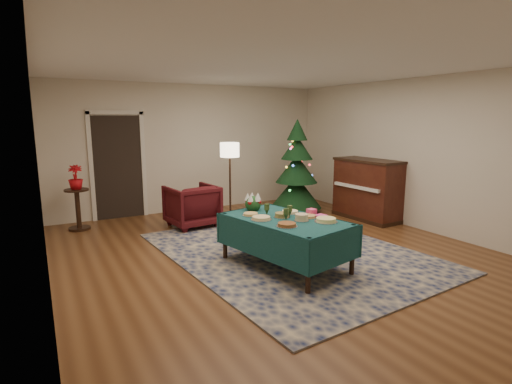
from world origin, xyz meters
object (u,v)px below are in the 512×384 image
buffet_table (285,228)px  floor_lamp (230,155)px  side_table (78,210)px  christmas_tree (297,171)px  armchair (192,204)px  piano (367,190)px  gift_box (311,212)px  potted_plant (76,182)px

buffet_table → floor_lamp: size_ratio=1.25×
side_table → christmas_tree: 4.34m
armchair → piano: (3.25, -1.14, 0.15)m
gift_box → christmas_tree: (1.58, 2.65, 0.17)m
gift_box → piano: 2.86m
gift_box → potted_plant: potted_plant is taller
buffet_table → piano: 3.21m
gift_box → potted_plant: size_ratio=0.25×
potted_plant → christmas_tree: (4.24, -0.73, 0.02)m
armchair → potted_plant: potted_plant is taller
gift_box → floor_lamp: size_ratio=0.07×
side_table → potted_plant: size_ratio=1.73×
gift_box → floor_lamp: 2.75m
potted_plant → side_table: bearing=-45.0°
buffet_table → potted_plant: size_ratio=4.42×
buffet_table → side_table: size_ratio=2.56×
buffet_table → armchair: size_ratio=2.21×
floor_lamp → christmas_tree: size_ratio=0.77×
gift_box → armchair: (-0.79, 2.59, -0.29)m
gift_box → potted_plant: 4.30m
buffet_table → gift_box: gift_box is taller
armchair → side_table: 2.03m
christmas_tree → buffet_table: bearing=-127.1°
armchair → christmas_tree: (2.37, 0.05, 0.46)m
gift_box → piano: bearing=30.5°
floor_lamp → potted_plant: size_ratio=3.55×
armchair → piano: 3.45m
piano → side_table: bearing=159.4°
side_table → buffet_table: bearing=-56.2°
potted_plant → piano: piano is taller
buffet_table → floor_lamp: bearing=80.4°
gift_box → christmas_tree: bearing=59.2°
armchair → christmas_tree: size_ratio=0.44×
gift_box → potted_plant: (-2.67, 3.38, 0.15)m
gift_box → piano: size_ratio=0.08×
potted_plant → armchair: bearing=-22.7°
armchair → christmas_tree: 2.41m
gift_box → side_table: size_ratio=0.14×
side_table → piano: 5.48m
armchair → floor_lamp: bearing=-179.8°
potted_plant → christmas_tree: 4.31m
buffet_table → armchair: (-0.38, 2.58, -0.11)m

